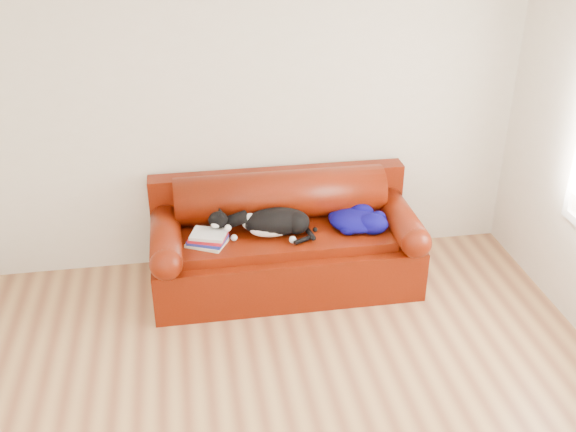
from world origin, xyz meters
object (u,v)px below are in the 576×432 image
object	(u,v)px
cat	(275,223)
book_stack	(208,239)
sofa_base	(285,258)
blanket	(357,219)

from	to	relation	value
cat	book_stack	bearing A→B (deg)	-155.12
sofa_base	book_stack	distance (m)	0.70
sofa_base	cat	distance (m)	0.38
sofa_base	blanket	bearing A→B (deg)	-4.55
book_stack	blanket	bearing A→B (deg)	4.04
cat	blanket	size ratio (longest dim) A/B	1.34
cat	blanket	distance (m)	0.66
sofa_base	book_stack	xyz separation A→B (m)	(-0.61, -0.13, 0.31)
sofa_base	blanket	size ratio (longest dim) A/B	4.06
book_stack	blanket	world-z (taller)	blanket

